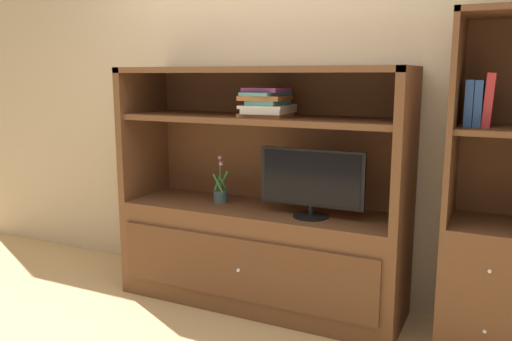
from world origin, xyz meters
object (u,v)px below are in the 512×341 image
Objects in this scene: magazine_stack at (267,103)px; bookshelf_tall at (493,246)px; media_console at (260,231)px; tv_monitor at (311,181)px; upright_book_row at (479,102)px; potted_plant at (221,194)px.

bookshelf_tall is (1.31, 0.01, -0.72)m from magazine_stack.
media_console is 0.53m from tv_monitor.
magazine_stack is 1.30× the size of upright_book_row.
bookshelf_tall is (1.66, -0.01, -0.11)m from potted_plant.
upright_book_row is (0.87, 0.06, 0.48)m from tv_monitor.
media_console reaches higher than potted_plant.
tv_monitor is 2.03× the size of potted_plant.
potted_plant is 1.66m from bookshelf_tall.
media_console is 1.51m from upright_book_row.
tv_monitor is 2.34× the size of upright_book_row.
tv_monitor is at bearing -175.79° from bookshelf_tall.
potted_plant is 0.70m from magazine_stack.
potted_plant is at bearing 172.92° from tv_monitor.
upright_book_row is (-0.12, -0.01, 0.75)m from bookshelf_tall.
potted_plant is 0.18× the size of bookshelf_tall.
media_console is at bearing -179.88° from bookshelf_tall.
media_console is 0.82m from magazine_stack.
tv_monitor is 1.80× the size of magazine_stack.
magazine_stack reaches higher than tv_monitor.
upright_book_row is at bearing -0.02° from magazine_stack.
bookshelf_tall is at bearing 4.33° from upright_book_row.
bookshelf_tall reaches higher than upright_book_row.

